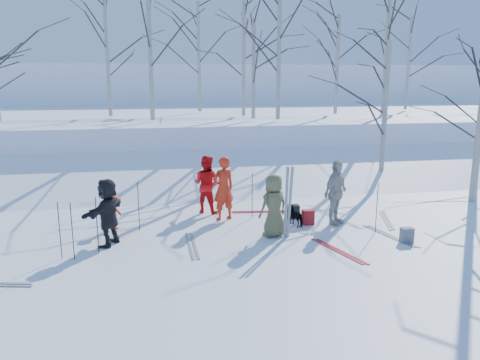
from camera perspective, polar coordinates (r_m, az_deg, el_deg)
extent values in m
plane|color=white|center=(11.77, 1.33, -7.74)|extent=(120.00, 120.00, 0.00)
cube|color=white|center=(18.38, -3.09, 0.10)|extent=(70.00, 9.49, 4.12)
cube|color=white|center=(28.08, -5.74, 6.05)|extent=(70.00, 18.00, 2.20)
cube|color=white|center=(48.91, -7.84, 9.83)|extent=(90.00, 30.00, 6.00)
imported|color=brown|center=(12.09, 4.13, -3.14)|extent=(0.94, 0.78, 1.64)
imported|color=red|center=(13.48, -2.03, -1.02)|extent=(0.79, 0.65, 1.85)
imported|color=red|center=(14.25, -4.12, -0.50)|extent=(1.08, 1.03, 1.76)
imported|color=red|center=(13.11, -15.00, -3.86)|extent=(0.54, 0.70, 0.96)
imported|color=beige|center=(13.30, 11.57, -1.52)|extent=(1.11, 1.02, 1.82)
imported|color=black|center=(11.87, -15.83, -3.79)|extent=(1.15, 1.61, 1.68)
imported|color=black|center=(13.18, 6.93, -4.35)|extent=(0.54, 0.71, 0.55)
cube|color=silver|center=(11.86, 5.65, -2.82)|extent=(0.08, 0.16, 1.90)
cube|color=silver|center=(11.94, 6.11, -2.73)|extent=(0.10, 0.23, 1.89)
cylinder|color=black|center=(13.70, 1.50, -1.90)|extent=(0.02, 0.02, 1.34)
cylinder|color=black|center=(11.20, -19.76, -5.92)|extent=(0.02, 0.02, 1.34)
cylinder|color=black|center=(11.52, -17.03, -5.22)|extent=(0.02, 0.02, 1.34)
cylinder|color=black|center=(12.86, -12.26, -3.14)|extent=(0.02, 0.02, 1.34)
cylinder|color=black|center=(12.92, 16.33, -3.29)|extent=(0.02, 0.02, 1.34)
cylinder|color=black|center=(11.36, -21.13, -5.77)|extent=(0.02, 0.02, 1.34)
cube|color=maroon|center=(13.31, 8.29, -4.51)|extent=(0.32, 0.22, 0.42)
cube|color=slate|center=(12.50, 19.67, -6.34)|extent=(0.30, 0.20, 0.38)
cube|color=black|center=(13.84, 6.49, -3.85)|extent=(0.34, 0.24, 0.40)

